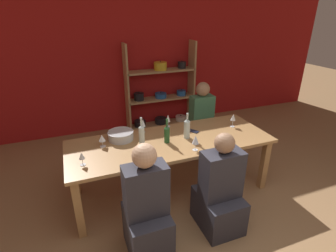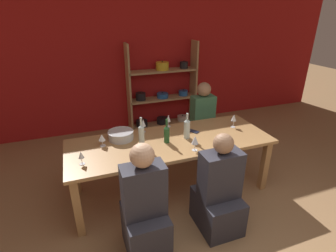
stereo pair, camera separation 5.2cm
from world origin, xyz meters
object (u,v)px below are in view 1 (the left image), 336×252
shelf_unit (161,95)px  wine_bottle_dark (187,128)px  mixing_bowl (121,135)px  wine_glass_red_e (233,118)px  wine_bottle_green (142,134)px  person_near_a (147,215)px  wine_bottle_amber (167,134)px  wine_glass_red_b (168,119)px  wine_glass_red_c (143,123)px  person_near_b (219,195)px  wine_glass_red_d (196,140)px  person_far_a (201,127)px  dining_table (171,146)px  wine_glass_red_a (102,138)px  wine_glass_white_a (82,156)px  cell_phone (193,131)px

shelf_unit → wine_bottle_dark: bearing=-100.8°
mixing_bowl → wine_glass_red_e: wine_glass_red_e is taller
wine_bottle_green → person_near_a: size_ratio=0.28×
wine_bottle_green → wine_bottle_amber: wine_bottle_green is taller
wine_bottle_amber → wine_glass_red_b: 0.47m
mixing_bowl → wine_glass_red_c: size_ratio=1.79×
wine_bottle_amber → person_near_b: 0.92m
wine_glass_red_d → wine_bottle_green: bearing=144.6°
wine_glass_red_b → wine_glass_red_e: 0.89m
person_near_a → mixing_bowl: bearing=90.2°
person_near_a → person_near_b: size_ratio=1.05×
person_near_a → person_far_a: 2.15m
shelf_unit → wine_glass_red_e: bearing=-80.8°
dining_table → wine_glass_red_a: bearing=170.2°
dining_table → person_near_a: size_ratio=2.09×
wine_bottle_dark → person_far_a: 1.11m
mixing_bowl → wine_glass_red_a: (-0.24, -0.10, 0.05)m
wine_glass_red_e → person_near_b: (-0.69, -0.85, -0.46)m
wine_glass_red_d → wine_glass_white_a: 1.23m
wine_glass_white_a → wine_glass_red_b: bearing=27.1°
wine_glass_red_d → wine_glass_white_a: wine_glass_red_d is taller
wine_bottle_amber → cell_phone: bearing=20.9°
wine_bottle_amber → wine_glass_white_a: 1.01m
shelf_unit → wine_bottle_amber: size_ratio=5.55×
wine_glass_red_b → person_far_a: 0.93m
wine_glass_red_b → dining_table: bearing=-106.2°
dining_table → person_near_b: bearing=-71.7°
shelf_unit → wine_bottle_green: size_ratio=5.01×
wine_bottle_dark → wine_bottle_green: bearing=175.3°
person_near_a → dining_table: bearing=55.0°
wine_bottle_amber → person_far_a: size_ratio=0.25×
cell_phone → person_near_b: person_near_b is taller
wine_bottle_dark → wine_bottle_amber: 0.28m
wine_glass_red_d → mixing_bowl: bearing=142.1°
wine_bottle_dark → person_near_a: 1.20m
wine_bottle_green → cell_phone: bearing=7.3°
dining_table → wine_glass_red_e: size_ratio=13.77×
wine_bottle_green → wine_glass_red_e: 1.30m
wine_bottle_amber → wine_bottle_dark: bearing=5.4°
wine_bottle_green → person_far_a: bearing=32.2°
shelf_unit → dining_table: shelf_unit is taller
wine_bottle_dark → person_far_a: person_far_a is taller
wine_bottle_amber → person_near_a: (-0.50, -0.78, -0.42)m
mixing_bowl → wine_glass_red_b: 0.71m
dining_table → wine_glass_red_d: bearing=-63.2°
person_far_a → person_near_b: bearing=69.2°
wine_bottle_dark → person_near_a: person_near_a is taller
shelf_unit → wine_glass_red_e: size_ratio=9.26×
person_near_a → person_near_b: bearing=2.9°
wine_bottle_dark → wine_glass_red_a: (-1.02, 0.14, -0.03)m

